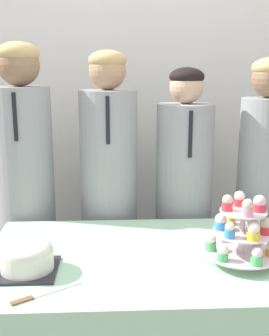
{
  "coord_description": "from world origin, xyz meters",
  "views": [
    {
      "loc": [
        -0.16,
        -1.12,
        1.41
      ],
      "look_at": [
        -0.09,
        0.43,
        1.05
      ],
      "focal_mm": 45.0,
      "sensor_mm": 36.0,
      "label": 1
    }
  ],
  "objects_px": {
    "cake_knife": "(35,297)",
    "student_0": "(27,203)",
    "student_3": "(261,206)",
    "student_2": "(183,215)",
    "cupcake_stand": "(243,231)",
    "round_cake": "(27,256)",
    "student_1": "(109,208)"
  },
  "relations": [
    {
      "from": "student_3",
      "to": "cake_knife",
      "type": "bearing_deg",
      "value": -139.8
    },
    {
      "from": "cake_knife",
      "to": "student_0",
      "type": "distance_m",
      "value": 0.89
    },
    {
      "from": "student_2",
      "to": "student_0",
      "type": "bearing_deg",
      "value": 180.0
    },
    {
      "from": "student_0",
      "to": "student_1",
      "type": "height_order",
      "value": "student_0"
    },
    {
      "from": "student_0",
      "to": "round_cake",
      "type": "bearing_deg",
      "value": -78.72
    },
    {
      "from": "student_0",
      "to": "student_3",
      "type": "distance_m",
      "value": 1.22
    },
    {
      "from": "cupcake_stand",
      "to": "student_3",
      "type": "height_order",
      "value": "student_3"
    },
    {
      "from": "cupcake_stand",
      "to": "student_0",
      "type": "relative_size",
      "value": 0.18
    },
    {
      "from": "round_cake",
      "to": "student_0",
      "type": "bearing_deg",
      "value": 101.28
    },
    {
      "from": "round_cake",
      "to": "cupcake_stand",
      "type": "relative_size",
      "value": 0.78
    },
    {
      "from": "student_2",
      "to": "student_1",
      "type": "bearing_deg",
      "value": 180.0
    },
    {
      "from": "cupcake_stand",
      "to": "student_3",
      "type": "xyz_separation_m",
      "value": [
        0.31,
        0.66,
        -0.13
      ]
    },
    {
      "from": "cake_knife",
      "to": "cupcake_stand",
      "type": "xyz_separation_m",
      "value": [
        0.72,
        0.21,
        0.12
      ]
    },
    {
      "from": "student_1",
      "to": "student_2",
      "type": "xyz_separation_m",
      "value": [
        0.38,
        -0.0,
        -0.04
      ]
    },
    {
      "from": "student_1",
      "to": "cake_knife",
      "type": "bearing_deg",
      "value": -104.58
    },
    {
      "from": "student_0",
      "to": "student_3",
      "type": "bearing_deg",
      "value": -0.0
    },
    {
      "from": "cake_knife",
      "to": "student_2",
      "type": "xyz_separation_m",
      "value": [
        0.61,
        0.86,
        -0.04
      ]
    },
    {
      "from": "cupcake_stand",
      "to": "student_3",
      "type": "relative_size",
      "value": 0.18
    },
    {
      "from": "student_0",
      "to": "student_2",
      "type": "distance_m",
      "value": 0.81
    },
    {
      "from": "round_cake",
      "to": "student_1",
      "type": "xyz_separation_m",
      "value": [
        0.28,
        0.69,
        -0.06
      ]
    },
    {
      "from": "student_3",
      "to": "cupcake_stand",
      "type": "bearing_deg",
      "value": -114.98
    },
    {
      "from": "round_cake",
      "to": "student_0",
      "type": "xyz_separation_m",
      "value": [
        -0.14,
        0.69,
        -0.03
      ]
    },
    {
      "from": "student_3",
      "to": "student_2",
      "type": "bearing_deg",
      "value": 180.0
    },
    {
      "from": "round_cake",
      "to": "cake_knife",
      "type": "bearing_deg",
      "value": -72.08
    },
    {
      "from": "student_2",
      "to": "student_3",
      "type": "relative_size",
      "value": 0.97
    },
    {
      "from": "student_2",
      "to": "student_3",
      "type": "xyz_separation_m",
      "value": [
        0.41,
        -0.0,
        0.04
      ]
    },
    {
      "from": "student_0",
      "to": "student_2",
      "type": "xyz_separation_m",
      "value": [
        0.8,
        -0.0,
        -0.08
      ]
    },
    {
      "from": "cake_knife",
      "to": "student_0",
      "type": "relative_size",
      "value": 0.14
    },
    {
      "from": "student_1",
      "to": "cupcake_stand",
      "type": "bearing_deg",
      "value": -53.02
    },
    {
      "from": "cupcake_stand",
      "to": "student_2",
      "type": "relative_size",
      "value": 0.19
    },
    {
      "from": "round_cake",
      "to": "student_3",
      "type": "relative_size",
      "value": 0.14
    },
    {
      "from": "student_1",
      "to": "student_3",
      "type": "height_order",
      "value": "student_1"
    }
  ]
}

